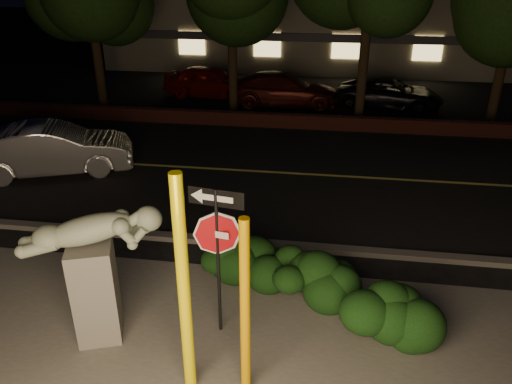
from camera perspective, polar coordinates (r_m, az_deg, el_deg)
ground at (r=17.29m, az=3.63°, el=6.05°), size 90.00×90.00×0.00m
patio at (r=7.85m, az=-4.17°, el=-20.97°), size 14.00×6.00×0.02m
road at (r=14.50m, az=2.55°, el=2.22°), size 80.00×8.00×0.01m
lane_marking at (r=14.49m, az=2.56°, el=2.26°), size 80.00×0.12×0.00m
curb at (r=10.84m, az=0.22°, el=-5.93°), size 80.00×0.25×0.12m
brick_wall at (r=18.44m, az=4.02°, el=8.09°), size 40.00×0.35×0.50m
parking_lot at (r=23.99m, az=5.17°, el=11.49°), size 40.00×12.00×0.01m
building at (r=31.51m, az=6.33°, el=18.41°), size 22.00×10.20×4.00m
yellow_pole_left at (r=6.74m, az=-8.23°, el=-11.19°), size 0.17×0.17×3.39m
yellow_pole_right at (r=6.81m, az=-1.25°, el=-13.51°), size 0.14×0.14×2.82m
signpost at (r=7.64m, az=-4.47°, el=-4.83°), size 0.88×0.17×2.60m
sculpture at (r=8.13m, az=-18.08°, el=-7.70°), size 2.12×1.21×2.29m
hedge_center at (r=9.58m, az=-0.57°, el=-7.27°), size 2.21×1.65×1.04m
hedge_right at (r=9.14m, az=6.79°, el=-8.92°), size 1.94×1.53×1.13m
hedge_far_right at (r=8.41m, az=15.58°, el=-13.65°), size 1.67×1.27×1.03m
silver_sedan at (r=15.39m, az=-22.19°, el=4.57°), size 4.63×3.02×1.44m
parked_car_red at (r=22.62m, az=-5.24°, el=12.43°), size 4.28×2.25×1.39m
parked_car_darkred at (r=21.21m, az=3.14°, el=11.61°), size 4.83×2.23×1.37m
parked_car_dark at (r=21.60m, az=15.03°, el=10.79°), size 4.48×2.58×1.17m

